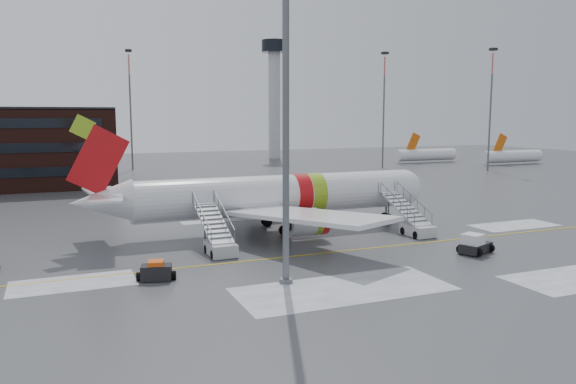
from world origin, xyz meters
name	(u,v)px	position (x,y,z in m)	size (l,w,h in m)	color
ground	(350,247)	(0.00, 0.00, 0.00)	(260.00, 260.00, 0.00)	#494C4F
airliner	(271,196)	(-3.78, 8.91, 3.42)	(35.03, 32.97, 11.18)	white
airstair_fwd	(413,223)	(7.97, 2.38, 1.06)	(2.05, 7.70, 3.48)	silver
airstair_aft	(218,240)	(-10.86, 2.38, 1.06)	(2.05, 7.70, 3.48)	#B0B3B7
pushback_tug	(475,245)	(8.20, -5.74, 0.73)	(3.26, 2.90, 1.65)	black
baggage_tractor	(156,272)	(-16.76, -3.41, 0.58)	(2.73, 1.66, 1.36)	black
light_mast_near	(286,71)	(-8.90, -7.32, 13.83)	(1.20, 1.20, 26.83)	#595B60
control_tower	(274,85)	(30.00, 95.00, 18.75)	(6.40, 6.40, 30.00)	#B2B5BA
light_mast_far_ne	(384,102)	(42.00, 62.00, 13.84)	(1.20, 1.20, 24.25)	#595B60
light_mast_far_n	(130,102)	(-8.00, 78.00, 13.84)	(1.20, 1.20, 24.25)	#595B60
light_mast_far_e	(491,102)	(58.00, 48.00, 13.84)	(1.20, 1.20, 24.25)	#595B60
distant_aircraft	(454,164)	(62.50, 64.00, 0.00)	(35.00, 18.00, 8.00)	#D8590C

